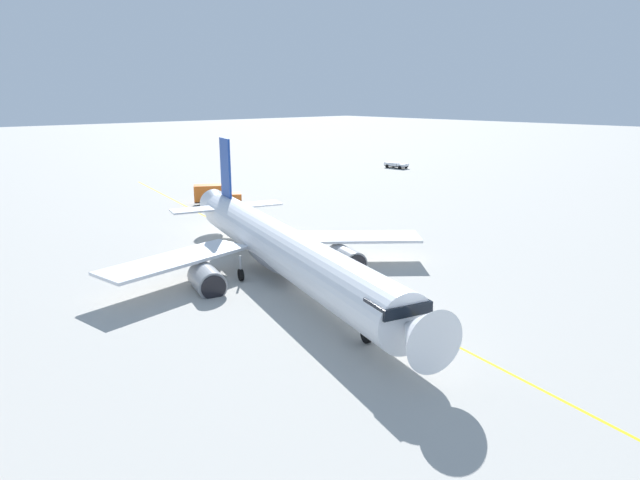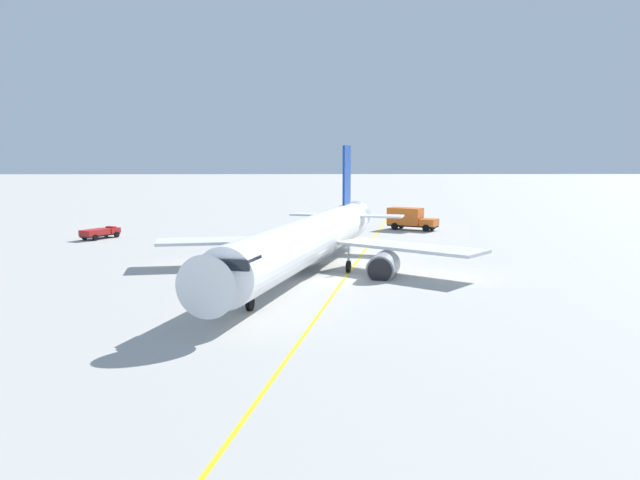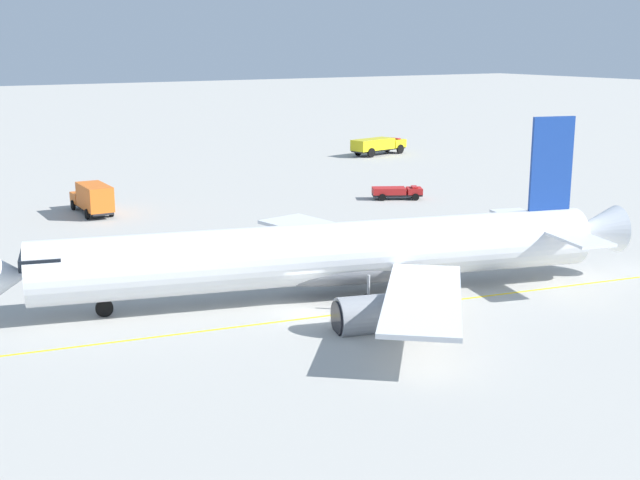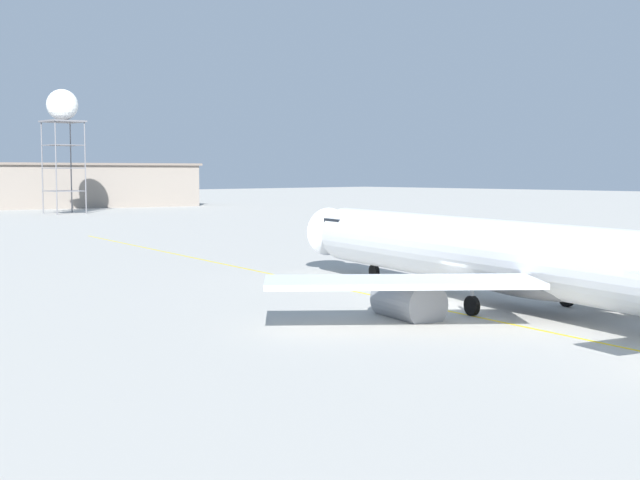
% 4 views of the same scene
% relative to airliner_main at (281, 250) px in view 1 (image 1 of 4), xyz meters
% --- Properties ---
extents(ground_plane, '(600.00, 600.00, 0.00)m').
position_rel_airliner_main_xyz_m(ground_plane, '(-2.91, -1.67, -2.84)').
color(ground_plane, '#ADAAA3').
extents(airliner_main, '(43.26, 30.86, 12.05)m').
position_rel_airliner_main_xyz_m(airliner_main, '(0.00, 0.00, 0.00)').
color(airliner_main, white).
rests_on(airliner_main, ground_plane).
extents(pushback_tug_truck, '(5.49, 3.19, 1.30)m').
position_rel_airliner_main_xyz_m(pushback_tug_truck, '(45.17, -68.98, -2.02)').
color(pushback_tug_truck, '#232326').
rests_on(pushback_tug_truck, ground_plane).
extents(catering_truck_truck_extra, '(5.70, 7.32, 3.10)m').
position_rel_airliner_main_xyz_m(catering_truck_truck_extra, '(34.84, -14.33, -1.18)').
color(catering_truck_truck_extra, '#232326').
rests_on(catering_truck_truck_extra, ground_plane).
extents(taxiway_centreline, '(132.84, 24.76, 0.01)m').
position_rel_airliner_main_xyz_m(taxiway_centreline, '(-1.52, -3.35, -2.83)').
color(taxiway_centreline, yellow).
rests_on(taxiway_centreline, ground_plane).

